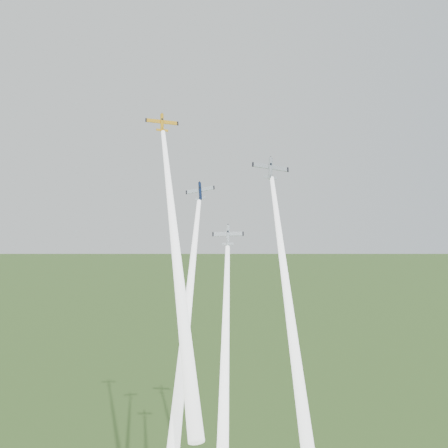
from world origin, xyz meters
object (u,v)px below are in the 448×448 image
plane_silver_right (270,168)px  plane_yellow (162,123)px  plane_navy (200,191)px  plane_silver_low (228,235)px

plane_silver_right → plane_yellow: bearing=-174.5°
plane_navy → plane_silver_low: (5.71, -10.86, -9.70)m
plane_silver_right → plane_silver_low: 21.52m
plane_yellow → plane_navy: bearing=5.5°
plane_silver_right → plane_navy: bearing=-179.1°
plane_navy → plane_silver_low: 15.64m
plane_yellow → plane_navy: size_ratio=1.10×
plane_yellow → plane_silver_right: bearing=-3.1°
plane_yellow → plane_navy: plane_yellow is taller
plane_navy → plane_silver_low: bearing=-54.5°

